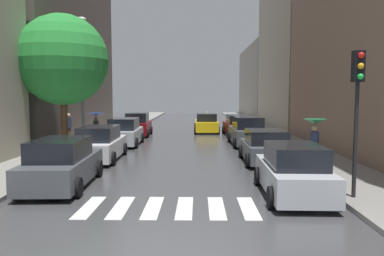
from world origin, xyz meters
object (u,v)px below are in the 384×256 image
Objects in this scene: pedestrian_foreground at (96,119)px; parked_car_left_second at (100,144)px; parked_car_left_third at (125,133)px; parked_car_right_second at (265,147)px; street_tree_left at (63,60)px; lamp_post_left at (82,74)px; parked_car_right_nearest at (293,172)px; parked_car_left_nearest at (62,164)px; pedestrian_near_tree at (315,134)px; parked_car_left_fourth at (138,125)px; pedestrian_far_side at (69,127)px; parked_car_right_fourth at (238,126)px; traffic_light_right_corner at (358,91)px; parked_car_right_third at (247,132)px; taxi_midroad at (206,123)px.

parked_car_left_second is at bearing 161.86° from pedestrian_foreground.
parked_car_left_third is 1.05× the size of parked_car_right_second.
street_tree_left is 1.01× the size of lamp_post_left.
pedestrian_foreground is (-9.66, 12.96, 0.81)m from parked_car_right_nearest.
parked_car_right_nearest is at bearing -100.97° from parked_car_left_nearest.
parked_car_left_third is 2.11× the size of pedestrian_near_tree.
parked_car_left_nearest is 1.00× the size of parked_car_left_second.
parked_car_left_fourth is 2.26× the size of pedestrian_foreground.
pedestrian_far_side is 5.65m from street_tree_left.
street_tree_left reaches higher than parked_car_right_second.
parked_car_right_nearest is 17.80m from parked_car_right_fourth.
parked_car_left_second is at bearing 142.40° from traffic_light_right_corner.
parked_car_right_second is (7.95, -0.60, -0.05)m from parked_car_left_second.
parked_car_right_third is at bearing -128.86° from pedestrian_foreground.
parked_car_left_nearest is 0.98× the size of parked_car_right_fourth.
parked_car_left_fourth is 0.97× the size of parked_car_right_nearest.
street_tree_left is 15.32m from traffic_light_right_corner.
parked_car_right_nearest is 17.08m from pedestrian_far_side.
street_tree_left is at bearing 106.53° from parked_car_right_third.
taxi_midroad is 17.37m from pedestrian_near_tree.
taxi_midroad is 2.18× the size of pedestrian_near_tree.
parked_car_left_fourth is at bearing 79.11° from lamp_post_left.
parked_car_left_third is 1.03× the size of parked_car_left_fourth.
taxi_midroad is at bearing 55.94° from street_tree_left.
parked_car_left_second is 0.64× the size of street_tree_left.
traffic_light_right_corner is (13.02, -13.38, 2.16)m from pedestrian_far_side.
parked_car_right_second is at bearing -15.08° from street_tree_left.
pedestrian_near_tree reaches higher than parked_car_right_third.
taxi_midroad is at bearing -78.54° from pedestrian_foreground.
taxi_midroad is (5.41, 2.80, -0.07)m from parked_car_left_fourth.
pedestrian_near_tree reaches higher than parked_car_right_fourth.
lamp_post_left is at bearing 30.29° from parked_car_left_second.
pedestrian_near_tree is at bearing -167.25° from taxi_midroad.
pedestrian_near_tree is (9.48, -14.06, 0.76)m from parked_car_left_fourth.
parked_car_left_third is (0.14, 5.51, 0.02)m from parked_car_left_second.
traffic_light_right_corner is at bearing -178.11° from parked_car_right_fourth.
parked_car_left_third is 7.75m from parked_car_right_third.
parked_car_left_second is at bearing -1.72° from parked_car_left_nearest.
traffic_light_right_corner reaches higher than parked_car_right_third.
parked_car_left_nearest is 1.08× the size of parked_car_right_nearest.
lamp_post_left is at bearing 9.14° from parked_car_left_nearest.
parked_car_left_fourth is (-0.06, 5.72, 0.03)m from parked_car_left_third.
taxi_midroad is at bearing -64.22° from parked_car_left_fourth.
lamp_post_left is (0.92, 0.37, -0.74)m from street_tree_left.
parked_car_right_fourth is (7.90, 11.21, -0.00)m from parked_car_left_second.
parked_car_right_second is (7.87, -11.83, -0.10)m from parked_car_left_fourth.
parked_car_right_third is 8.72m from taxi_midroad.
parked_car_left_fourth is 16.98m from pedestrian_near_tree.
taxi_midroad is at bearing -33.15° from parked_car_left_third.
taxi_midroad is 12.05m from pedestrian_far_side.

